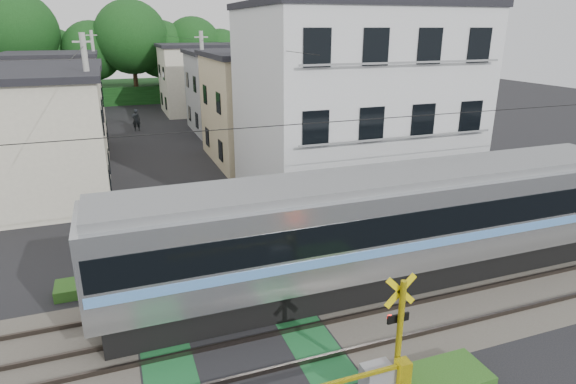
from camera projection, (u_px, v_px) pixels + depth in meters
name	position (u px, v px, depth m)	size (l,w,h in m)	color
ground	(234.00, 333.00, 13.59)	(120.00, 120.00, 0.00)	black
track_bed	(233.00, 332.00, 13.58)	(120.00, 120.00, 0.14)	#47423A
crossing_signal_near	(382.00, 374.00, 10.96)	(4.74, 0.65, 3.09)	yellow
crossing_signal_far	(129.00, 269.00, 15.76)	(4.74, 0.65, 3.09)	yellow
apartment_block	(353.00, 105.00, 23.29)	(10.20, 8.36, 9.30)	silver
houses_row	(150.00, 98.00, 35.64)	(22.07, 31.35, 6.80)	beige
tree_hill	(116.00, 56.00, 53.56)	(40.00, 13.50, 11.86)	#154116
catenary	(424.00, 186.00, 14.39)	(60.00, 5.04, 7.00)	#2D2D33
utility_poles	(133.00, 92.00, 32.36)	(7.90, 42.00, 8.00)	#A5A5A0
pedestrian	(136.00, 120.00, 39.98)	(0.67, 0.44, 1.83)	black
weed_patches	(293.00, 317.00, 14.03)	(10.25, 8.80, 0.40)	#2D5E1E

